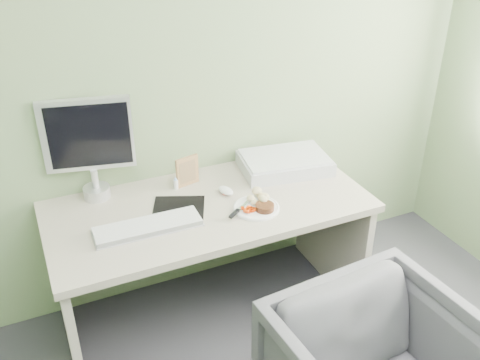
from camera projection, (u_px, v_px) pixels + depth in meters
name	position (u px, v px, depth m)	size (l,w,h in m)	color
wall_back	(178.00, 62.00, 2.67)	(3.50, 3.50, 0.00)	#66815A
desk	(210.00, 234.00, 2.76)	(1.60, 0.75, 0.73)	#ADA591
plate	(256.00, 208.00, 2.63)	(0.23, 0.23, 0.01)	white
steak	(265.00, 207.00, 2.60)	(0.09, 0.09, 0.03)	black
potato_pile	(259.00, 196.00, 2.67)	(0.10, 0.07, 0.05)	tan
carrot_heap	(249.00, 208.00, 2.58)	(0.05, 0.05, 0.03)	red
steak_knife	(238.00, 211.00, 2.57)	(0.17, 0.13, 0.01)	silver
mousepad	(179.00, 208.00, 2.64)	(0.25, 0.22, 0.00)	black
keyboard	(148.00, 226.00, 2.47)	(0.49, 0.15, 0.02)	white
computer_mouse	(226.00, 191.00, 2.75)	(0.05, 0.10, 0.03)	white
photo_frame	(187.00, 171.00, 2.80)	(0.13, 0.02, 0.16)	#A2834C
eyedrop_bottle	(176.00, 183.00, 2.79)	(0.02, 0.02, 0.07)	white
scanner	(285.00, 163.00, 2.97)	(0.48, 0.32, 0.07)	silver
monitor	(89.00, 143.00, 2.60)	(0.43, 0.16, 0.52)	silver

